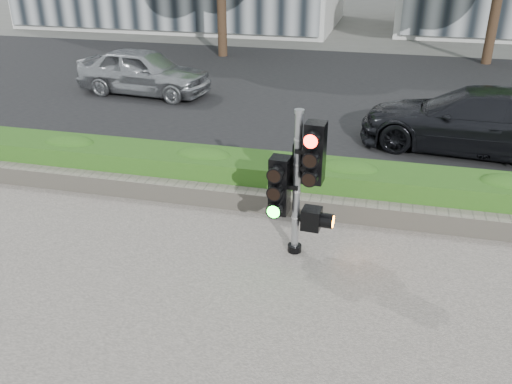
% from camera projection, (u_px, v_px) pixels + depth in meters
% --- Properties ---
extents(ground, '(120.00, 120.00, 0.00)m').
position_uv_depth(ground, '(226.00, 269.00, 7.93)').
color(ground, '#51514C').
rests_on(ground, ground).
extents(road, '(60.00, 13.00, 0.02)m').
position_uv_depth(road, '(320.00, 92.00, 16.68)').
color(road, black).
rests_on(road, ground).
extents(curb, '(60.00, 0.25, 0.12)m').
position_uv_depth(curb, '(272.00, 179.00, 10.67)').
color(curb, gray).
rests_on(curb, ground).
extents(stone_wall, '(12.00, 0.32, 0.34)m').
position_uv_depth(stone_wall, '(257.00, 200.00, 9.51)').
color(stone_wall, gray).
rests_on(stone_wall, sidewalk).
extents(hedge, '(12.00, 1.00, 0.68)m').
position_uv_depth(hedge, '(266.00, 177.00, 10.01)').
color(hedge, '#55952E').
rests_on(hedge, sidewalk).
extents(traffic_signal, '(0.79, 0.59, 2.25)m').
position_uv_depth(traffic_signal, '(300.00, 176.00, 7.80)').
color(traffic_signal, black).
rests_on(traffic_signal, sidewalk).
extents(car_silver, '(4.16, 2.02, 1.37)m').
position_uv_depth(car_silver, '(144.00, 71.00, 16.17)').
color(car_silver, '#9FA1A6').
rests_on(car_silver, road).
extents(car_dark, '(5.06, 2.60, 1.41)m').
position_uv_depth(car_dark, '(473.00, 120.00, 11.92)').
color(car_dark, black).
rests_on(car_dark, road).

